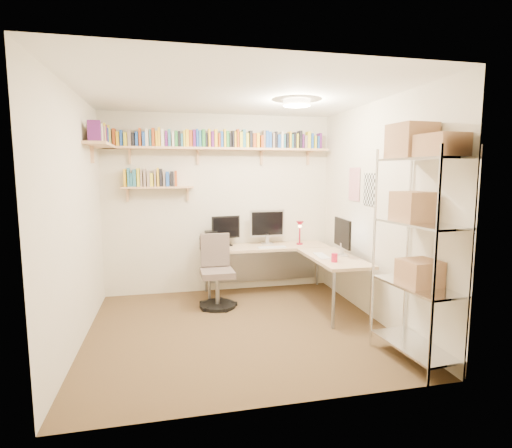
{
  "coord_description": "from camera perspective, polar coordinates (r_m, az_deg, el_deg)",
  "views": [
    {
      "loc": [
        -0.72,
        -4.13,
        1.71
      ],
      "look_at": [
        0.32,
        0.55,
        1.08
      ],
      "focal_mm": 28.0,
      "sensor_mm": 36.0,
      "label": 1
    }
  ],
  "objects": [
    {
      "name": "ground",
      "position": [
        4.53,
        -2.49,
        -14.68
      ],
      "size": [
        3.2,
        3.2,
        0.0
      ],
      "primitive_type": "plane",
      "color": "#45331D",
      "rests_on": "ground"
    },
    {
      "name": "corner_desk",
      "position": [
        5.41,
        2.57,
        -3.63
      ],
      "size": [
        1.84,
        1.76,
        1.17
      ],
      "color": "#D5BB8B",
      "rests_on": "ground"
    },
    {
      "name": "office_chair",
      "position": [
        5.14,
        -5.63,
        -7.46
      ],
      "size": [
        0.48,
        0.49,
        0.92
      ],
      "rotation": [
        0.0,
        0.0,
        0.01
      ],
      "color": "black",
      "rests_on": "ground"
    },
    {
      "name": "room_shell",
      "position": [
        4.2,
        -2.55,
        5.3
      ],
      "size": [
        3.24,
        3.04,
        2.52
      ],
      "color": "beige",
      "rests_on": "ground"
    },
    {
      "name": "wire_rack",
      "position": [
        3.76,
        22.24,
        2.82
      ],
      "size": [
        0.48,
        0.86,
        2.13
      ],
      "rotation": [
        0.0,
        0.0,
        0.09
      ],
      "color": "silver",
      "rests_on": "ground"
    },
    {
      "name": "wall_shelves",
      "position": [
        5.45,
        -9.48,
        10.77
      ],
      "size": [
        3.12,
        1.09,
        0.8
      ],
      "color": "tan",
      "rests_on": "ground"
    }
  ]
}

